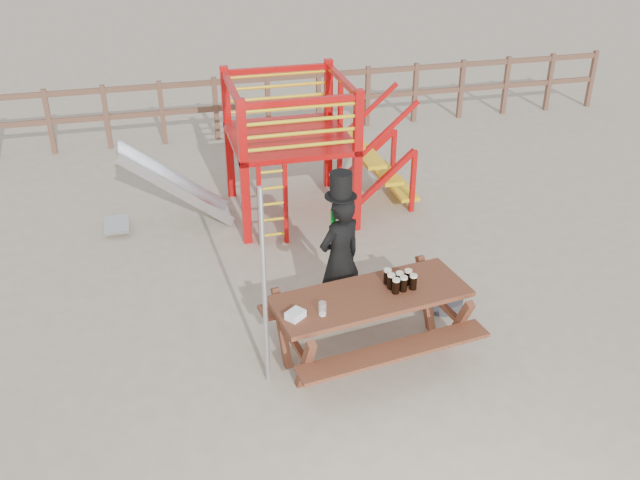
{
  "coord_description": "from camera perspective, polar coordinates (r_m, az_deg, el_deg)",
  "views": [
    {
      "loc": [
        -1.79,
        -6.05,
        4.93
      ],
      "look_at": [
        -0.05,
        0.8,
        1.02
      ],
      "focal_mm": 40.0,
      "sensor_mm": 36.0,
      "label": 1
    }
  ],
  "objects": [
    {
      "name": "parasol_base",
      "position": [
        8.88,
        9.71,
        -4.81
      ],
      "size": [
        0.52,
        0.52,
        0.22
      ],
      "color": "#343439",
      "rests_on": "ground"
    },
    {
      "name": "paper_bag",
      "position": [
        7.13,
        -1.98,
        -6.0
      ],
      "size": [
        0.23,
        0.22,
        0.08
      ],
      "primitive_type": "cube",
      "rotation": [
        0.0,
        0.0,
        0.66
      ],
      "color": "white",
      "rests_on": "picnic_table"
    },
    {
      "name": "metal_pole",
      "position": [
        7.01,
        -4.47,
        -4.08
      ],
      "size": [
        0.05,
        0.05,
        2.24
      ],
      "primitive_type": "cylinder",
      "color": "#B2B2B7",
      "rests_on": "ground"
    },
    {
      "name": "ground",
      "position": [
        8.01,
        1.77,
        -9.1
      ],
      "size": [
        60.0,
        60.0,
        0.0
      ],
      "primitive_type": "plane",
      "color": "tan",
      "rests_on": "ground"
    },
    {
      "name": "playground_fort",
      "position": [
        10.55,
        -2.84,
        7.45
      ],
      "size": [
        4.71,
        1.84,
        2.1
      ],
      "color": "#BD0C0C",
      "rests_on": "ground"
    },
    {
      "name": "back_fence",
      "position": [
        13.82,
        -6.27,
        11.1
      ],
      "size": [
        15.09,
        0.09,
        1.2
      ],
      "color": "brown",
      "rests_on": "ground"
    },
    {
      "name": "stout_pints",
      "position": [
        7.62,
        6.4,
        -3.25
      ],
      "size": [
        0.31,
        0.29,
        0.17
      ],
      "color": "black",
      "rests_on": "picnic_table"
    },
    {
      "name": "man_with_hat",
      "position": [
        8.14,
        1.6,
        -1.27
      ],
      "size": [
        0.68,
        0.58,
        1.87
      ],
      "rotation": [
        0.0,
        0.0,
        3.56
      ],
      "color": "black",
      "rests_on": "ground"
    },
    {
      "name": "picnic_table",
      "position": [
        7.7,
        4.04,
        -6.2
      ],
      "size": [
        2.27,
        1.73,
        0.81
      ],
      "rotation": [
        0.0,
        0.0,
        0.14
      ],
      "color": "brown",
      "rests_on": "ground"
    },
    {
      "name": "empty_glasses",
      "position": [
        7.16,
        0.2,
        -5.57
      ],
      "size": [
        0.08,
        0.08,
        0.15
      ],
      "color": "silver",
      "rests_on": "picnic_table"
    }
  ]
}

